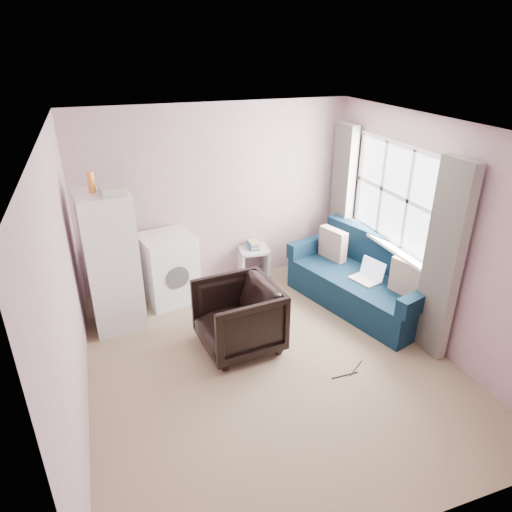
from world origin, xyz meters
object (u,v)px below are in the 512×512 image
Objects in this scene: fridge at (111,261)px; washing_machine at (168,267)px; armchair at (238,314)px; sofa at (365,281)px; side_table at (253,260)px.

washing_machine is (0.70, 0.41, -0.38)m from fridge.
sofa reaches higher than armchair.
fridge is at bearing -132.93° from armchair.
armchair is 0.94× the size of washing_machine.
armchair is 1.63m from fridge.
sofa is at bearing -46.36° from side_table.
sofa is at bearing -34.14° from washing_machine.
fridge is 3.35× the size of side_table.
sofa is at bearing 95.21° from armchair.
fridge reaches higher than washing_machine.
washing_machine reaches higher than armchair.
fridge is at bearing -162.25° from side_table.
armchair is 1.46m from washing_machine.
fridge reaches higher than sofa.
washing_machine is at bearing 141.22° from sofa.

